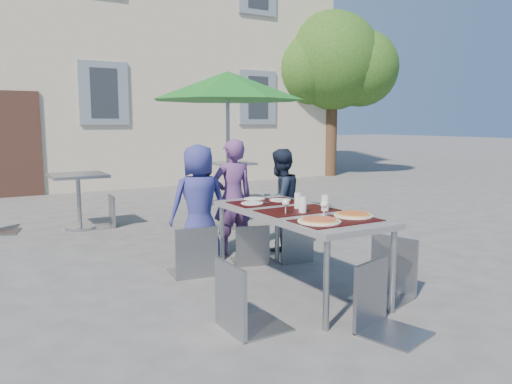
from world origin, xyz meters
TOP-DOWN VIEW (x-y plane):
  - ground at (0.00, 0.00)m, footprint 90.00×90.00m
  - building at (-0.00, 11.50)m, footprint 13.60×8.20m
  - tree at (6.55, 7.54)m, footprint 3.60×3.00m
  - dining_table at (-0.20, -0.36)m, footprint 0.80×1.85m
  - pizza_near_left at (-0.37, -0.90)m, footprint 0.35×0.35m
  - pizza_near_right at (0.03, -0.84)m, footprint 0.33×0.33m
  - glassware at (-0.16, -0.45)m, footprint 0.45×0.48m
  - place_settings at (-0.20, 0.26)m, footprint 0.61×0.46m
  - child_0 at (-0.58, 1.01)m, footprint 0.68×0.47m
  - child_1 at (-0.11, 1.09)m, footprint 0.52×0.37m
  - child_2 at (0.48, 0.98)m, footprint 0.67×0.49m
  - chair_0 at (-0.85, 0.53)m, footprint 0.49×0.49m
  - chair_1 at (-0.14, 0.61)m, footprint 0.47×0.47m
  - chair_2 at (0.33, 0.46)m, footprint 0.43×0.43m
  - chair_3 at (-1.08, -0.90)m, footprint 0.45×0.45m
  - chair_4 at (0.40, -0.91)m, footprint 0.56×0.56m
  - chair_5 at (-0.18, -1.44)m, footprint 0.54×0.54m
  - patio_umbrella at (0.54, 2.48)m, footprint 2.23×2.23m
  - cafe_table_0 at (-1.40, 3.44)m, footprint 0.76×0.76m
  - bg_chair_r_0 at (-1.03, 3.45)m, footprint 0.42×0.42m
  - cafe_table_1 at (1.67, 4.50)m, footprint 0.74×0.74m
  - bg_chair_l_1 at (1.32, 4.57)m, footprint 0.52×0.51m
  - bg_chair_r_1 at (2.65, 4.33)m, footprint 0.38×0.38m

SIDE VIEW (x-z plane):
  - ground at x=0.00m, z-range 0.00..0.00m
  - chair_1 at x=-0.14m, z-range 0.07..0.91m
  - bg_chair_r_1 at x=2.65m, z-range 0.07..0.91m
  - chair_2 at x=0.33m, z-range 0.07..0.94m
  - bg_chair_r_0 at x=-1.03m, z-range 0.07..0.96m
  - cafe_table_1 at x=1.67m, z-range 0.16..0.95m
  - bg_chair_l_1 at x=1.32m, z-range 0.08..1.03m
  - chair_0 at x=-0.85m, z-range 0.09..1.07m
  - chair_5 at x=-0.18m, z-range 0.09..1.07m
  - cafe_table_0 at x=-1.40m, z-range 0.18..0.99m
  - chair_3 at x=-1.08m, z-range 0.09..1.09m
  - chair_4 at x=0.40m, z-range 0.09..1.10m
  - child_2 at x=0.48m, z-range 0.00..1.24m
  - child_0 at x=-0.58m, z-range 0.00..1.32m
  - child_1 at x=-0.11m, z-range 0.00..1.36m
  - dining_table at x=-0.20m, z-range 0.32..1.07m
  - place_settings at x=-0.20m, z-range 0.76..0.77m
  - pizza_near_right at x=0.03m, z-range 0.75..0.78m
  - pizza_near_left at x=-0.37m, z-range 0.75..0.78m
  - glassware at x=-0.16m, z-range 0.75..0.90m
  - patio_umbrella at x=0.54m, z-range 0.91..3.19m
  - tree at x=6.55m, z-range 0.90..5.60m
  - building at x=0.00m, z-range -0.70..10.40m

